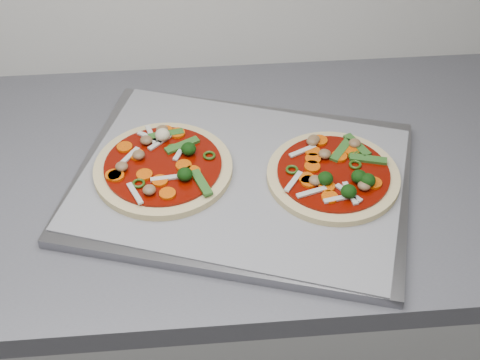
{
  "coord_description": "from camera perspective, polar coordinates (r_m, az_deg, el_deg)",
  "views": [
    {
      "loc": [
        -0.4,
        0.5,
        1.63
      ],
      "look_at": [
        -0.34,
        1.24,
        0.93
      ],
      "focal_mm": 50.0,
      "sensor_mm": 36.0,
      "label": 1
    }
  ],
  "objects": [
    {
      "name": "pizza_left",
      "position": [
        1.05,
        -6.57,
        1.18
      ],
      "size": [
        0.3,
        0.3,
        0.04
      ],
      "rotation": [
        0.0,
        0.0,
        -0.6
      ],
      "color": "tan",
      "rests_on": "parchment"
    },
    {
      "name": "pizza_right",
      "position": [
        1.04,
        8.04,
        0.49
      ],
      "size": [
        0.27,
        0.27,
        0.03
      ],
      "rotation": [
        0.0,
        0.0,
        -0.36
      ],
      "color": "tan",
      "rests_on": "parchment"
    },
    {
      "name": "baking_tray",
      "position": [
        1.05,
        0.14,
        -0.11
      ],
      "size": [
        0.6,
        0.51,
        0.02
      ],
      "primitive_type": "cube",
      "rotation": [
        0.0,
        0.0,
        -0.29
      ],
      "color": "gray",
      "rests_on": "countertop"
    },
    {
      "name": "base_cabinet",
      "position": [
        1.5,
        13.03,
        -11.74
      ],
      "size": [
        3.6,
        0.6,
        0.86
      ],
      "primitive_type": "cube",
      "color": "#AFAFAC",
      "rests_on": "ground"
    },
    {
      "name": "countertop",
      "position": [
        1.17,
        16.44,
        1.15
      ],
      "size": [
        3.6,
        0.6,
        0.04
      ],
      "primitive_type": "cube",
      "color": "#5B5A61",
      "rests_on": "base_cabinet"
    },
    {
      "name": "parchment",
      "position": [
        1.04,
        0.14,
        0.27
      ],
      "size": [
        0.58,
        0.5,
        0.0
      ],
      "primitive_type": "cube",
      "rotation": [
        0.0,
        0.0,
        -0.33
      ],
      "color": "gray",
      "rests_on": "baking_tray"
    }
  ]
}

